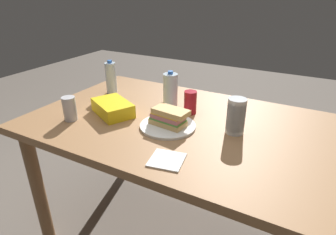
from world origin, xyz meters
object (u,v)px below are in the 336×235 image
sandwich (169,117)px  water_bottle_spare (170,91)px  chip_bag (113,108)px  plastic_cup_stack (236,116)px  soda_can_silver (70,109)px  paper_plate (168,126)px  soda_can_red (190,102)px  dining_table (176,137)px  water_bottle_tall (111,78)px

sandwich → water_bottle_spare: water_bottle_spare is taller
chip_bag → plastic_cup_stack: bearing=-143.2°
sandwich → soda_can_silver: bearing=-160.7°
water_bottle_spare → paper_plate: bearing=-64.5°
soda_can_red → dining_table: bearing=-102.5°
chip_bag → water_bottle_spare: water_bottle_spare is taller
dining_table → sandwich: sandwich is taller
sandwich → chip_bag: bearing=-178.7°
chip_bag → soda_can_red: bearing=-122.4°
paper_plate → sandwich: (0.00, 0.00, 0.05)m
paper_plate → soda_can_red: (0.02, 0.20, 0.06)m
water_bottle_tall → plastic_cup_stack: water_bottle_tall is taller
sandwich → soda_can_silver: soda_can_silver is taller
chip_bag → soda_can_silver: soda_can_silver is taller
paper_plate → water_bottle_tall: (-0.54, 0.25, 0.09)m
sandwich → soda_can_red: bearing=84.0°
soda_can_silver → dining_table: bearing=28.1°
paper_plate → soda_can_red: soda_can_red is taller
paper_plate → sandwich: 0.05m
water_bottle_spare → sandwich: bearing=-63.5°
water_bottle_spare → chip_bag: bearing=-135.1°
plastic_cup_stack → soda_can_silver: (-0.76, -0.26, -0.02)m
soda_can_red → soda_can_silver: (-0.49, -0.36, 0.00)m
soda_can_red → chip_bag: (-0.35, -0.21, -0.03)m
paper_plate → dining_table: bearing=90.5°
chip_bag → water_bottle_spare: bearing=-107.8°
soda_can_red → plastic_cup_stack: bearing=-20.4°
paper_plate → chip_bag: (-0.33, -0.01, 0.03)m
water_bottle_spare → soda_can_silver: bearing=-133.8°
dining_table → soda_can_silver: bearing=-151.9°
dining_table → water_bottle_spare: bearing=128.0°
dining_table → water_bottle_tall: water_bottle_tall is taller
plastic_cup_stack → water_bottle_tall: bearing=169.6°
sandwich → water_bottle_spare: 0.24m
soda_can_silver → sandwich: bearing=19.3°
chip_bag → water_bottle_spare: size_ratio=1.11×
water_bottle_tall → soda_can_silver: (0.07, -0.42, -0.04)m
soda_can_red → plastic_cup_stack: size_ratio=0.73×
soda_can_red → water_bottle_spare: (-0.13, 0.02, 0.04)m
sandwich → chip_bag: size_ratio=0.84×
paper_plate → water_bottle_tall: bearing=155.0°
chip_bag → plastic_cup_stack: plastic_cup_stack is taller
dining_table → chip_bag: chip_bag is taller
water_bottle_spare → soda_can_red: bearing=-8.0°
chip_bag → plastic_cup_stack: size_ratio=1.38×
dining_table → water_bottle_spare: water_bottle_spare is taller
paper_plate → plastic_cup_stack: 0.32m
plastic_cup_stack → chip_bag: bearing=-170.5°
soda_can_red → plastic_cup_stack: plastic_cup_stack is taller
water_bottle_spare → soda_can_silver: size_ratio=1.71×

